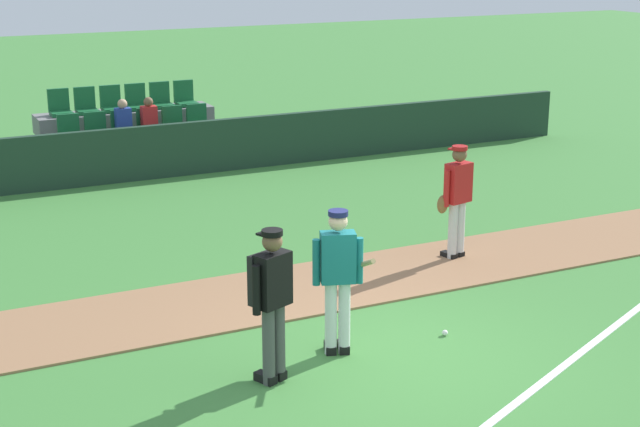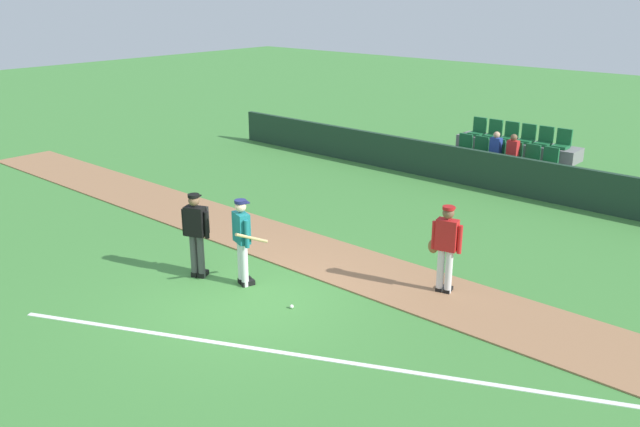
{
  "view_description": "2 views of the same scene",
  "coord_description": "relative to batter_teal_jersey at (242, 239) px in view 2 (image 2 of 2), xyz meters",
  "views": [
    {
      "loc": [
        -5.2,
        -8.87,
        4.76
      ],
      "look_at": [
        0.19,
        2.16,
        1.17
      ],
      "focal_mm": 53.68,
      "sensor_mm": 36.0,
      "label": 1
    },
    {
      "loc": [
        8.54,
        -7.64,
        5.58
      ],
      "look_at": [
        0.09,
        2.04,
        1.18
      ],
      "focal_mm": 37.17,
      "sensor_mm": 36.0,
      "label": 2
    }
  ],
  "objects": [
    {
      "name": "ground_plane",
      "position": [
        0.45,
        -0.37,
        -0.97
      ],
      "size": [
        80.0,
        80.0,
        0.0
      ],
      "primitive_type": "plane",
      "color": "#42843A"
    },
    {
      "name": "infield_dirt_path",
      "position": [
        0.45,
        2.08,
        -0.95
      ],
      "size": [
        28.0,
        1.92,
        0.03
      ],
      "primitive_type": "cube",
      "color": "#9E704C",
      "rests_on": "ground"
    },
    {
      "name": "foul_line_chalk",
      "position": [
        3.45,
        -0.87,
        -0.96
      ],
      "size": [
        10.91,
        5.18,
        0.01
      ],
      "primitive_type": "cube",
      "rotation": [
        0.0,
        0.0,
        0.44
      ],
      "color": "white",
      "rests_on": "ground"
    },
    {
      "name": "dugout_fence",
      "position": [
        0.45,
        9.15,
        -0.42
      ],
      "size": [
        20.0,
        0.16,
        1.09
      ],
      "primitive_type": "cube",
      "color": "#1E3828",
      "rests_on": "ground"
    },
    {
      "name": "stadium_bleachers",
      "position": [
        0.45,
        10.6,
        -0.48
      ],
      "size": [
        3.9,
        2.1,
        1.65
      ],
      "color": "slate",
      "rests_on": "ground"
    },
    {
      "name": "batter_teal_jersey",
      "position": [
        0.0,
        0.0,
        0.0
      ],
      "size": [
        0.59,
        0.8,
        1.76
      ],
      "color": "white",
      "rests_on": "ground"
    },
    {
      "name": "umpire_home_plate",
      "position": [
        -0.98,
        -0.33,
        0.03
      ],
      "size": [
        0.55,
        0.42,
        1.76
      ],
      "color": "#4C4C4C",
      "rests_on": "ground"
    },
    {
      "name": "runner_red_jersey",
      "position": [
        3.16,
        2.27,
        -0.01
      ],
      "size": [
        0.67,
        0.37,
        1.76
      ],
      "color": "silver",
      "rests_on": "ground"
    },
    {
      "name": "baseball",
      "position": [
        1.42,
        -0.13,
        -0.93
      ],
      "size": [
        0.07,
        0.07,
        0.07
      ],
      "primitive_type": "sphere",
      "color": "white",
      "rests_on": "ground"
    }
  ]
}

